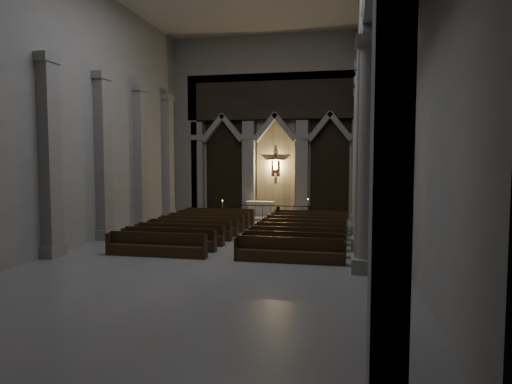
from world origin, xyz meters
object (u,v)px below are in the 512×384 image
Objects in this scene: altar at (260,208)px; candle_stand_left at (223,214)px; candle_stand_right at (308,216)px; worshipper at (278,218)px; pews at (247,233)px; altar_rail at (270,210)px.

candle_stand_left is (-2.18, -1.45, -0.28)m from altar.
candle_stand_right reaches higher than worshipper.
candle_stand_left is 0.98× the size of worshipper.
candle_stand_left is at bearing 115.14° from pews.
altar_rail is 6.79m from pews.
pews is 7.57× the size of worshipper.
candle_stand_right is at bearing 69.08° from pews.
worshipper is (-1.38, -2.91, 0.24)m from candle_stand_right.
candle_stand_left reaches higher than pews.
worshipper is (4.12, -3.12, 0.30)m from candle_stand_left.
pews is at bearing -64.86° from candle_stand_left.
candle_stand_left is at bearing -175.93° from altar_rail.
worshipper is (1.94, -4.57, 0.02)m from altar.
pews is (-2.43, -6.35, -0.09)m from candle_stand_right.
altar_rail is 3.10m from candle_stand_left.
pews is at bearing -110.92° from candle_stand_right.
pews is at bearing -83.61° from altar.
altar_rail reaches higher than pews.
altar is 1.26× the size of candle_stand_right.
altar_rail is 3.95× the size of worshipper.
candle_stand_right is (5.51, -0.21, 0.06)m from candle_stand_left.
candle_stand_right reaches higher than pews.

